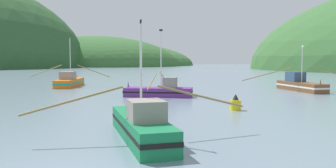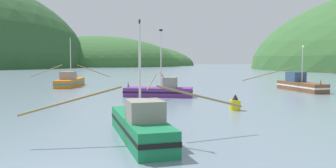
# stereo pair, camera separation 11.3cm
# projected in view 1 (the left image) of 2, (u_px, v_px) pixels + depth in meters

# --- Properties ---
(hill_far_left) EXTENTS (155.94, 124.75, 36.43)m
(hill_far_left) POSITION_uv_depth(u_px,v_px,m) (86.00, 65.00, 253.47)
(hill_far_left) COLOR #386633
(hill_far_left) RESTS_ON ground
(hill_mid_right) EXTENTS (106.52, 85.22, 37.60)m
(hill_mid_right) POSITION_uv_depth(u_px,v_px,m) (94.00, 66.00, 219.92)
(hill_mid_right) COLOR #386633
(hill_mid_right) RESTS_ON ground
(fishing_boat_purple) EXTENTS (7.70, 12.86, 7.51)m
(fishing_boat_purple) POSITION_uv_depth(u_px,v_px,m) (160.00, 91.00, 38.99)
(fishing_boat_purple) COLOR #6B2D84
(fishing_boat_purple) RESTS_ON ground
(fishing_boat_green) EXTENTS (11.03, 8.76, 6.18)m
(fishing_boat_green) POSITION_uv_depth(u_px,v_px,m) (141.00, 125.00, 18.01)
(fishing_boat_green) COLOR #197A47
(fishing_boat_green) RESTS_ON ground
(fishing_boat_brown) EXTENTS (15.95, 9.30, 6.00)m
(fishing_boat_brown) POSITION_uv_depth(u_px,v_px,m) (300.00, 85.00, 46.34)
(fishing_boat_brown) COLOR brown
(fishing_boat_brown) RESTS_ON ground
(fishing_boat_orange) EXTENTS (12.36, 9.45, 7.60)m
(fishing_boat_orange) POSITION_uv_depth(u_px,v_px,m) (69.00, 81.00, 53.28)
(fishing_boat_orange) COLOR orange
(fishing_boat_orange) RESTS_ON ground
(channel_buoy) EXTENTS (0.88, 0.88, 1.34)m
(channel_buoy) POSITION_uv_depth(u_px,v_px,m) (236.00, 104.00, 28.48)
(channel_buoy) COLOR yellow
(channel_buoy) RESTS_ON ground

